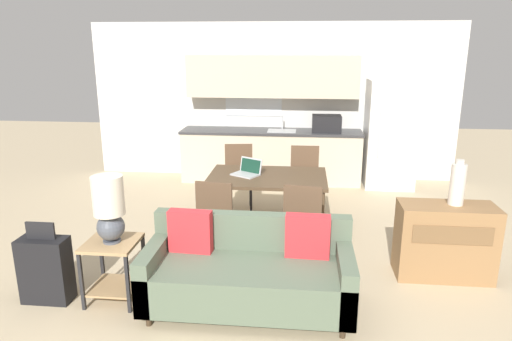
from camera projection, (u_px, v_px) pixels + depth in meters
ground_plane at (235, 321)px, 3.96m from camera, size 20.00×20.00×0.00m
wall_back at (272, 102)px, 8.03m from camera, size 6.40×0.07×2.70m
kitchen_counter at (272, 133)px, 7.88m from camera, size 3.09×0.65×2.15m
refrigerator at (390, 134)px, 7.57m from camera, size 0.79×0.75×1.78m
dining_table at (267, 180)px, 5.69m from camera, size 1.46×0.97×0.74m
couch at (249, 271)px, 4.12m from camera, size 1.84×0.80×0.86m
side_table at (113, 261)px, 4.22m from camera, size 0.47×0.47×0.58m
table_lamp at (109, 207)px, 4.07m from camera, size 0.28×0.28×0.62m
credenza at (445, 241)px, 4.64m from camera, size 0.95×0.42×0.77m
vase at (458, 184)px, 4.51m from camera, size 0.15×0.15×0.46m
dining_chair_far_right at (305, 177)px, 6.47m from camera, size 0.43×0.43×0.93m
dining_chair_near_right at (304, 220)px, 4.86m from camera, size 0.48×0.48×0.93m
dining_chair_near_left at (218, 216)px, 4.98m from camera, size 0.47×0.47×0.93m
dining_chair_far_left at (239, 174)px, 6.58m from camera, size 0.47×0.47×0.93m
laptop at (248, 171)px, 5.72m from camera, size 0.40×0.38×0.20m
suitcase at (46, 269)px, 4.21m from camera, size 0.44×0.22×0.78m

